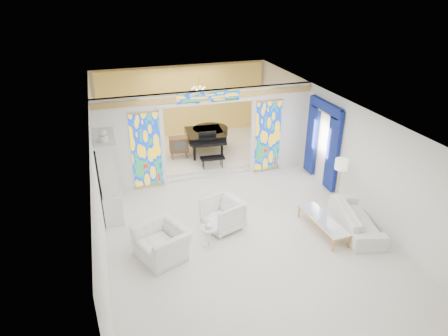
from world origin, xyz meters
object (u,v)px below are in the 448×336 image
object	(u,v)px
armchair_left	(162,243)
tv_console	(179,144)
armchair_right	(223,214)
grand_piano	(208,134)
china_cabinet	(109,178)
sofa	(356,218)
coffee_table	(323,220)

from	to	relation	value
armchair_left	tv_console	bearing A→B (deg)	140.90
armchair_right	grand_piano	xyz separation A→B (m)	(0.90, 4.78, 0.44)
tv_console	china_cabinet	bearing A→B (deg)	-126.02
grand_piano	china_cabinet	bearing A→B (deg)	-134.63
grand_piano	armchair_right	bearing A→B (deg)	-96.29
armchair_right	tv_console	xyz separation A→B (m)	(-0.24, 4.55, 0.26)
armchair_left	grand_piano	bearing A→B (deg)	131.10
china_cabinet	armchair_left	size ratio (longest dim) A/B	2.26
sofa	armchair_right	bearing A→B (deg)	86.00
armchair_right	china_cabinet	bearing A→B (deg)	-139.05
armchair_left	tv_console	size ratio (longest dim) A/B	1.56
grand_piano	coffee_table	bearing A→B (deg)	-70.32
armchair_right	coffee_table	size ratio (longest dim) A/B	0.52
armchair_left	tv_console	xyz separation A→B (m)	(1.51, 5.25, 0.29)
grand_piano	armchair_left	bearing A→B (deg)	-111.42
china_cabinet	grand_piano	size ratio (longest dim) A/B	1.06
china_cabinet	grand_piano	xyz separation A→B (m)	(3.66, 3.18, -0.31)
china_cabinet	armchair_left	xyz separation A→B (m)	(1.01, -2.30, -0.78)
china_cabinet	coffee_table	bearing A→B (deg)	-26.05
tv_console	armchair_right	bearing A→B (deg)	-82.48
armchair_right	tv_console	distance (m)	4.56
coffee_table	grand_piano	distance (m)	5.97
china_cabinet	armchair_left	world-z (taller)	china_cabinet
china_cabinet	armchair_left	bearing A→B (deg)	-66.18
armchair_left	coffee_table	bearing A→B (deg)	63.35
armchair_left	grand_piano	distance (m)	6.10
china_cabinet	tv_console	distance (m)	3.91
grand_piano	sofa	bearing A→B (deg)	-62.54
grand_piano	tv_console	size ratio (longest dim) A/B	3.32
grand_piano	tv_console	distance (m)	1.18
china_cabinet	grand_piano	world-z (taller)	china_cabinet
sofa	coffee_table	bearing A→B (deg)	95.70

